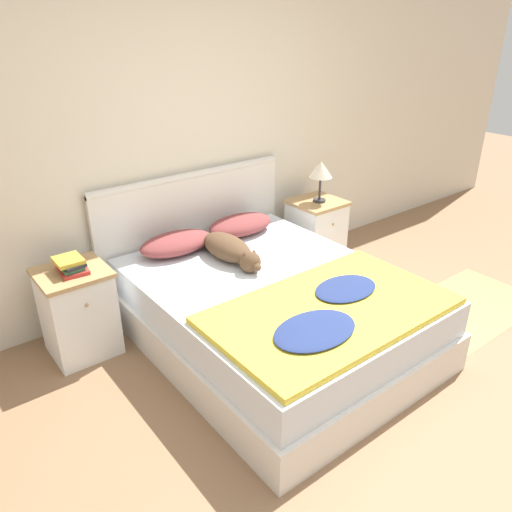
{
  "coord_description": "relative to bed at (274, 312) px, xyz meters",
  "views": [
    {
      "loc": [
        -1.85,
        -1.22,
        2.09
      ],
      "look_at": [
        0.05,
        1.23,
        0.6
      ],
      "focal_mm": 35.0,
      "sensor_mm": 36.0,
      "label": 1
    }
  ],
  "objects": [
    {
      "name": "ground_plane",
      "position": [
        -0.05,
        -1.03,
        -0.25
      ],
      "size": [
        16.0,
        16.0,
        0.0
      ],
      "primitive_type": "plane",
      "color": "#896647"
    },
    {
      "name": "wall_back",
      "position": [
        -0.05,
        1.1,
        1.03
      ],
      "size": [
        9.0,
        0.06,
        2.55
      ],
      "color": "beige",
      "rests_on": "ground_plane"
    },
    {
      "name": "bed",
      "position": [
        0.0,
        0.0,
        0.0
      ],
      "size": [
        1.59,
        2.01,
        0.5
      ],
      "color": "silver",
      "rests_on": "ground_plane"
    },
    {
      "name": "headboard",
      "position": [
        -0.0,
        1.03,
        0.28
      ],
      "size": [
        1.67,
        0.06,
        1.01
      ],
      "color": "silver",
      "rests_on": "ground_plane"
    },
    {
      "name": "nightstand_left",
      "position": [
        -1.1,
        0.73,
        0.07
      ],
      "size": [
        0.44,
        0.43,
        0.62
      ],
      "color": "white",
      "rests_on": "ground_plane"
    },
    {
      "name": "nightstand_right",
      "position": [
        1.1,
        0.73,
        0.07
      ],
      "size": [
        0.44,
        0.43,
        0.62
      ],
      "color": "white",
      "rests_on": "ground_plane"
    },
    {
      "name": "pillow_left",
      "position": [
        -0.3,
        0.79,
        0.33
      ],
      "size": [
        0.57,
        0.34,
        0.14
      ],
      "color": "brown",
      "rests_on": "bed"
    },
    {
      "name": "pillow_right",
      "position": [
        0.3,
        0.79,
        0.33
      ],
      "size": [
        0.57,
        0.34,
        0.14
      ],
      "color": "brown",
      "rests_on": "bed"
    },
    {
      "name": "quilt",
      "position": [
        -0.01,
        -0.53,
        0.28
      ],
      "size": [
        1.47,
        0.87,
        0.07
      ],
      "color": "yellow",
      "rests_on": "bed"
    },
    {
      "name": "dog",
      "position": [
        -0.05,
        0.44,
        0.33
      ],
      "size": [
        0.24,
        0.7,
        0.17
      ],
      "color": "brown",
      "rests_on": "bed"
    },
    {
      "name": "book_stack",
      "position": [
        -1.1,
        0.72,
        0.42
      ],
      "size": [
        0.19,
        0.24,
        0.09
      ],
      "color": "#AD2D28",
      "rests_on": "nightstand_left"
    },
    {
      "name": "table_lamp",
      "position": [
        1.1,
        0.7,
        0.65
      ],
      "size": [
        0.2,
        0.2,
        0.36
      ],
      "color": "#2D2D33",
      "rests_on": "nightstand_right"
    },
    {
      "name": "rug",
      "position": [
        1.54,
        -0.59,
        -0.24
      ],
      "size": [
        1.19,
        0.73,
        0.0
      ],
      "color": "tan",
      "rests_on": "ground_plane"
    }
  ]
}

